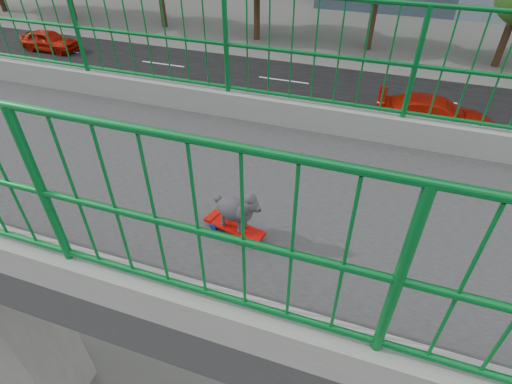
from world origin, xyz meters
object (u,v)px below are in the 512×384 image
object	(u,v)px
car_3	(435,115)
car_1	(40,124)
car_0	(73,183)
car_4	(49,40)
poodle	(236,209)
skateboard	(235,227)

from	to	relation	value
car_3	car_1	bearing A→B (deg)	110.84
car_0	car_4	distance (m)	17.77
car_1	poodle	bearing A→B (deg)	54.19
poodle	car_4	bearing A→B (deg)	-117.67
skateboard	car_3	world-z (taller)	skateboard
skateboard	car_4	distance (m)	29.53
car_0	car_1	xyz separation A→B (m)	(-3.20, -4.42, -0.02)
car_0	car_3	bearing A→B (deg)	127.76
poodle	car_0	bearing A→B (deg)	-111.33
car_0	car_1	distance (m)	5.45
car_0	car_3	world-z (taller)	car_3
poodle	car_1	distance (m)	17.91
skateboard	poodle	size ratio (longest dim) A/B	1.27
car_1	car_4	world-z (taller)	car_4
poodle	car_0	distance (m)	12.99
car_0	car_3	size ratio (longest dim) A/B	0.75
skateboard	car_0	world-z (taller)	skateboard
skateboard	car_3	xyz separation A→B (m)	(-16.14, 3.33, -6.28)
skateboard	car_3	size ratio (longest dim) A/B	0.10
skateboard	poodle	distance (m)	0.21
car_3	car_4	distance (m)	24.93
car_1	skateboard	bearing A→B (deg)	54.16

